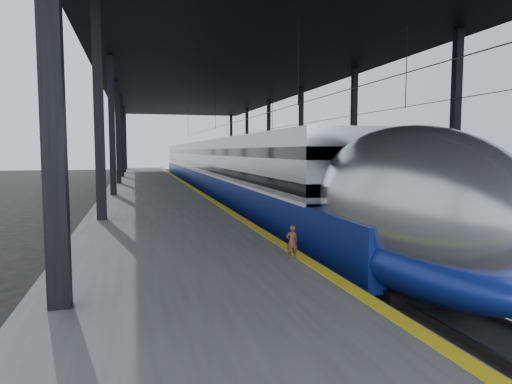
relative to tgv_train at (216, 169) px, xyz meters
name	(u,v)px	position (x,y,z in m)	size (l,w,h in m)	color
ground	(292,268)	(-2.00, -24.67, -2.04)	(160.00, 160.00, 0.00)	black
platform	(151,195)	(-5.50, -4.67, -1.54)	(6.00, 80.00, 1.00)	#4C4C4F
yellow_strip	(191,187)	(-2.70, -4.67, -1.03)	(0.30, 80.00, 0.01)	gold
rails	(260,197)	(2.50, -4.67, -1.96)	(6.52, 80.00, 0.16)	slate
canopy	(225,74)	(-0.10, -4.67, 7.08)	(18.00, 75.00, 9.47)	black
tgv_train	(216,169)	(0.00, 0.00, 0.00)	(3.04, 65.20, 4.36)	#AAADB1
second_train	(260,167)	(5.00, 4.35, -0.03)	(2.88, 56.05, 3.97)	navy
child	(292,242)	(-2.98, -27.45, -0.63)	(0.30, 0.19, 0.81)	#50331A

